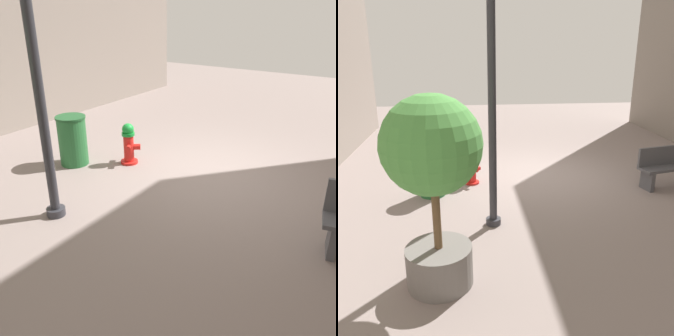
{
  "view_description": "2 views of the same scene",
  "coord_description": "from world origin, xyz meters",
  "views": [
    {
      "loc": [
        -2.77,
        5.72,
        2.93
      ],
      "look_at": [
        0.31,
        1.12,
        0.46
      ],
      "focal_mm": 39.24,
      "sensor_mm": 36.0,
      "label": 1
    },
    {
      "loc": [
        1.76,
        8.81,
        3.19
      ],
      "look_at": [
        0.93,
        1.29,
        0.63
      ],
      "focal_mm": 39.06,
      "sensor_mm": 36.0,
      "label": 2
    }
  ],
  "objects": [
    {
      "name": "ground_plane",
      "position": [
        0.0,
        0.0,
        0.0
      ],
      "size": [
        23.4,
        23.4,
        0.0
      ],
      "primitive_type": "plane",
      "color": "gray"
    },
    {
      "name": "fire_hydrant",
      "position": [
        1.67,
        0.48,
        0.41
      ],
      "size": [
        0.39,
        0.4,
        0.82
      ],
      "color": "red",
      "rests_on": "ground_plane"
    },
    {
      "name": "street_lamp",
      "position": [
        1.32,
        2.67,
        2.64
      ],
      "size": [
        0.36,
        0.36,
        4.3
      ],
      "color": "#2D2D33",
      "rests_on": "ground_plane"
    },
    {
      "name": "trash_bin",
      "position": [
        2.56,
        1.12,
        0.49
      ],
      "size": [
        0.58,
        0.58,
        0.98
      ],
      "color": "#266633",
      "rests_on": "ground_plane"
    }
  ]
}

